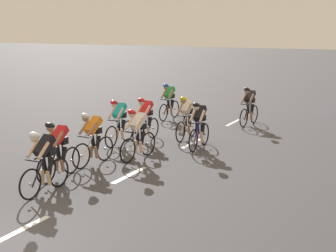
{
  "coord_description": "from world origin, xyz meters",
  "views": [
    {
      "loc": [
        6.53,
        -5.24,
        3.84
      ],
      "look_at": [
        0.41,
        6.62,
        1.1
      ],
      "focal_mm": 52.08,
      "sensor_mm": 36.0,
      "label": 1
    }
  ],
  "objects_px": {
    "cyclist_fifth": "(119,121)",
    "cyclist_second": "(58,149)",
    "cyclist_third": "(92,138)",
    "cyclist_tenth": "(249,105)",
    "cyclist_fourth": "(138,133)",
    "cyclist_lead": "(44,161)",
    "cyclist_sixth": "(146,119)",
    "cyclist_eighth": "(186,117)",
    "cyclist_seventh": "(199,124)",
    "cyclist_ninth": "(169,101)"
  },
  "relations": [
    {
      "from": "cyclist_fifth",
      "to": "cyclist_second",
      "type": "bearing_deg",
      "value": -80.65
    },
    {
      "from": "cyclist_third",
      "to": "cyclist_tenth",
      "type": "bearing_deg",
      "value": 74.01
    },
    {
      "from": "cyclist_fourth",
      "to": "cyclist_second",
      "type": "bearing_deg",
      "value": -108.27
    },
    {
      "from": "cyclist_lead",
      "to": "cyclist_tenth",
      "type": "height_order",
      "value": "same"
    },
    {
      "from": "cyclist_fourth",
      "to": "cyclist_fifth",
      "type": "bearing_deg",
      "value": 139.24
    },
    {
      "from": "cyclist_third",
      "to": "cyclist_sixth",
      "type": "distance_m",
      "value": 3.15
    },
    {
      "from": "cyclist_second",
      "to": "cyclist_eighth",
      "type": "bearing_deg",
      "value": 79.68
    },
    {
      "from": "cyclist_third",
      "to": "cyclist_seventh",
      "type": "bearing_deg",
      "value": 58.42
    },
    {
      "from": "cyclist_lead",
      "to": "cyclist_eighth",
      "type": "bearing_deg",
      "value": 84.92
    },
    {
      "from": "cyclist_sixth",
      "to": "cyclist_tenth",
      "type": "relative_size",
      "value": 1.0
    },
    {
      "from": "cyclist_third",
      "to": "cyclist_fourth",
      "type": "distance_m",
      "value": 1.36
    },
    {
      "from": "cyclist_lead",
      "to": "cyclist_tenth",
      "type": "distance_m",
      "value": 10.05
    },
    {
      "from": "cyclist_second",
      "to": "cyclist_fourth",
      "type": "xyz_separation_m",
      "value": [
        0.84,
        2.53,
        0.0
      ]
    },
    {
      "from": "cyclist_eighth",
      "to": "cyclist_tenth",
      "type": "distance_m",
      "value": 3.56
    },
    {
      "from": "cyclist_third",
      "to": "cyclist_fifth",
      "type": "bearing_deg",
      "value": 105.33
    },
    {
      "from": "cyclist_third",
      "to": "cyclist_eighth",
      "type": "bearing_deg",
      "value": 76.34
    },
    {
      "from": "cyclist_sixth",
      "to": "cyclist_ninth",
      "type": "xyz_separation_m",
      "value": [
        -1.12,
        3.91,
        0.0
      ]
    },
    {
      "from": "cyclist_lead",
      "to": "cyclist_sixth",
      "type": "height_order",
      "value": "same"
    },
    {
      "from": "cyclist_second",
      "to": "cyclist_seventh",
      "type": "bearing_deg",
      "value": 67.13
    },
    {
      "from": "cyclist_eighth",
      "to": "cyclist_seventh",
      "type": "bearing_deg",
      "value": -47.14
    },
    {
      "from": "cyclist_sixth",
      "to": "cyclist_ninth",
      "type": "relative_size",
      "value": 1.0
    },
    {
      "from": "cyclist_eighth",
      "to": "cyclist_ninth",
      "type": "distance_m",
      "value": 3.72
    },
    {
      "from": "cyclist_lead",
      "to": "cyclist_seventh",
      "type": "bearing_deg",
      "value": 74.99
    },
    {
      "from": "cyclist_fifth",
      "to": "cyclist_tenth",
      "type": "relative_size",
      "value": 1.0
    },
    {
      "from": "cyclist_eighth",
      "to": "cyclist_second",
      "type": "bearing_deg",
      "value": -100.32
    },
    {
      "from": "cyclist_lead",
      "to": "cyclist_ninth",
      "type": "distance_m",
      "value": 9.67
    },
    {
      "from": "cyclist_second",
      "to": "cyclist_tenth",
      "type": "xyz_separation_m",
      "value": [
        2.15,
        8.88,
        0.0
      ]
    },
    {
      "from": "cyclist_fourth",
      "to": "cyclist_seventh",
      "type": "distance_m",
      "value": 2.27
    },
    {
      "from": "cyclist_tenth",
      "to": "cyclist_eighth",
      "type": "bearing_deg",
      "value": -108.73
    },
    {
      "from": "cyclist_eighth",
      "to": "cyclist_ninth",
      "type": "bearing_deg",
      "value": 126.33
    },
    {
      "from": "cyclist_lead",
      "to": "cyclist_ninth",
      "type": "bearing_deg",
      "value": 99.69
    },
    {
      "from": "cyclist_seventh",
      "to": "cyclist_third",
      "type": "bearing_deg",
      "value": -121.58
    },
    {
      "from": "cyclist_third",
      "to": "cyclist_seventh",
      "type": "height_order",
      "value": "same"
    },
    {
      "from": "cyclist_lead",
      "to": "cyclist_fifth",
      "type": "bearing_deg",
      "value": 102.3
    },
    {
      "from": "cyclist_sixth",
      "to": "cyclist_fourth",
      "type": "bearing_deg",
      "value": -66.02
    },
    {
      "from": "cyclist_sixth",
      "to": "cyclist_seventh",
      "type": "distance_m",
      "value": 2.0
    },
    {
      "from": "cyclist_seventh",
      "to": "cyclist_tenth",
      "type": "bearing_deg",
      "value": 86.91
    },
    {
      "from": "cyclist_second",
      "to": "cyclist_fifth",
      "type": "bearing_deg",
      "value": 99.35
    },
    {
      "from": "cyclist_sixth",
      "to": "cyclist_tenth",
      "type": "height_order",
      "value": "same"
    },
    {
      "from": "cyclist_second",
      "to": "cyclist_lead",
      "type": "bearing_deg",
      "value": -67.34
    },
    {
      "from": "cyclist_sixth",
      "to": "cyclist_eighth",
      "type": "distance_m",
      "value": 1.42
    },
    {
      "from": "cyclist_sixth",
      "to": "cyclist_ninth",
      "type": "bearing_deg",
      "value": 105.97
    },
    {
      "from": "cyclist_fourth",
      "to": "cyclist_eighth",
      "type": "bearing_deg",
      "value": 86.78
    },
    {
      "from": "cyclist_fourth",
      "to": "cyclist_seventh",
      "type": "relative_size",
      "value": 1.0
    },
    {
      "from": "cyclist_tenth",
      "to": "cyclist_ninth",
      "type": "bearing_deg",
      "value": -173.72
    },
    {
      "from": "cyclist_second",
      "to": "cyclist_seventh",
      "type": "height_order",
      "value": "same"
    },
    {
      "from": "cyclist_third",
      "to": "cyclist_ninth",
      "type": "bearing_deg",
      "value": 99.8
    },
    {
      "from": "cyclist_lead",
      "to": "cyclist_fourth",
      "type": "xyz_separation_m",
      "value": [
        0.41,
        3.55,
        0.0
      ]
    },
    {
      "from": "cyclist_third",
      "to": "cyclist_sixth",
      "type": "relative_size",
      "value": 1.0
    },
    {
      "from": "cyclist_lead",
      "to": "cyclist_sixth",
      "type": "bearing_deg",
      "value": 95.16
    }
  ]
}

